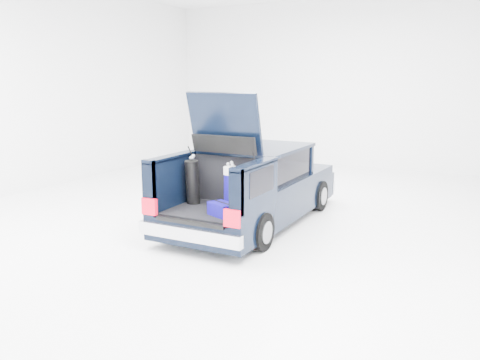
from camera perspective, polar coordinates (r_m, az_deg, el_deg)
The scene contains 6 objects.
ground at distance 9.67m, azimuth 1.38°, elevation -4.79°, with size 14.00×14.00×0.00m, color white.
car at distance 9.59m, azimuth 1.68°, elevation -0.77°, with size 1.87×4.65×2.47m.
red_suitcase at distance 8.25m, azimuth 0.84°, elevation -1.55°, with size 0.36×0.30×0.53m.
black_golf_bag at distance 8.59m, azimuth -5.35°, elevation -0.21°, with size 0.24×0.29×0.83m.
blue_golf_bag at distance 8.27m, azimuth -1.06°, elevation -0.79°, with size 0.28×0.28×0.78m.
blue_duffel at distance 7.87m, azimuth -2.02°, elevation -3.29°, with size 0.50×0.42×0.22m.
Camera 1 is at (4.08, -8.33, 2.71)m, focal length 38.00 mm.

